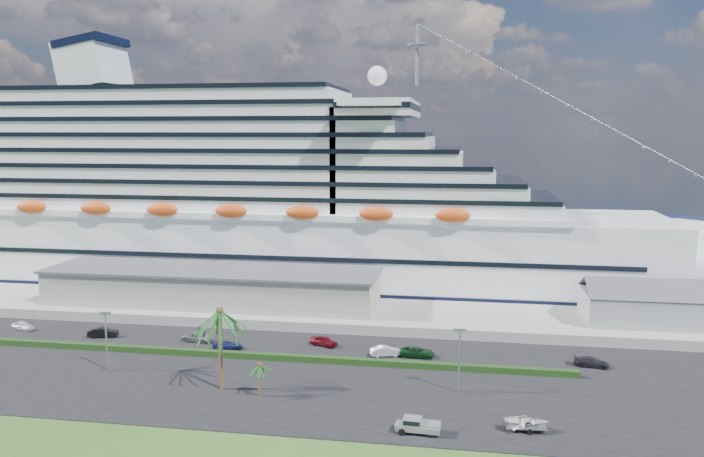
% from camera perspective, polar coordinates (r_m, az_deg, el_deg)
% --- Properties ---
extents(ground, '(420.00, 420.00, 0.00)m').
position_cam_1_polar(ground, '(85.47, -5.22, -14.57)').
color(ground, '#274617').
rests_on(ground, ground).
extents(asphalt_lot, '(140.00, 38.00, 0.12)m').
position_cam_1_polar(asphalt_lot, '(95.39, -3.50, -12.06)').
color(asphalt_lot, black).
rests_on(asphalt_lot, ground).
extents(wharf, '(240.00, 20.00, 1.80)m').
position_cam_1_polar(wharf, '(122.24, -0.41, -7.08)').
color(wharf, gray).
rests_on(wharf, ground).
extents(water, '(420.00, 160.00, 0.02)m').
position_cam_1_polar(water, '(209.80, 3.86, -0.96)').
color(water, black).
rests_on(water, ground).
extents(cruise_ship, '(191.00, 38.00, 54.00)m').
position_cam_1_polar(cruise_ship, '(147.25, -7.06, 1.71)').
color(cruise_ship, silver).
rests_on(cruise_ship, ground).
extents(terminal_building, '(61.00, 15.00, 6.30)m').
position_cam_1_polar(terminal_building, '(127.86, -11.55, -4.68)').
color(terminal_building, gray).
rests_on(terminal_building, wharf).
extents(port_shed, '(24.00, 12.31, 7.37)m').
position_cam_1_polar(port_shed, '(123.70, 24.18, -5.95)').
color(port_shed, gray).
rests_on(port_shed, wharf).
extents(hedge, '(88.00, 1.10, 0.90)m').
position_cam_1_polar(hedge, '(101.76, -7.32, -10.50)').
color(hedge, black).
rests_on(hedge, asphalt_lot).
extents(lamp_post_left, '(1.60, 0.35, 8.27)m').
position_cam_1_polar(lamp_post_left, '(100.99, -19.77, -8.23)').
color(lamp_post_left, gray).
rests_on(lamp_post_left, asphalt_lot).
extents(lamp_post_right, '(1.60, 0.35, 8.27)m').
position_cam_1_polar(lamp_post_right, '(88.58, 8.92, -10.13)').
color(lamp_post_right, gray).
rests_on(lamp_post_right, asphalt_lot).
extents(palm_tall, '(8.82, 8.82, 11.13)m').
position_cam_1_polar(palm_tall, '(89.00, -10.93, -7.49)').
color(palm_tall, '#47301E').
rests_on(palm_tall, ground).
extents(palm_short, '(3.53, 3.53, 4.56)m').
position_cam_1_polar(palm_short, '(87.58, -7.73, -11.48)').
color(palm_short, '#47301E').
rests_on(palm_short, ground).
extents(parked_car_0, '(4.42, 2.80, 1.40)m').
position_cam_1_polar(parked_car_0, '(127.51, -25.68, -7.30)').
color(parked_car_0, white).
rests_on(parked_car_0, asphalt_lot).
extents(parked_car_1, '(4.92, 2.76, 1.54)m').
position_cam_1_polar(parked_car_1, '(118.29, -19.98, -8.11)').
color(parked_car_1, black).
rests_on(parked_car_1, asphalt_lot).
extents(parked_car_2, '(5.23, 2.97, 1.38)m').
position_cam_1_polar(parked_car_2, '(111.71, -12.65, -8.80)').
color(parked_car_2, slate).
rests_on(parked_car_2, asphalt_lot).
extents(parked_car_3, '(4.91, 3.55, 1.32)m').
position_cam_1_polar(parked_car_3, '(106.79, -10.32, -9.54)').
color(parked_car_3, navy).
rests_on(parked_car_3, asphalt_lot).
extents(parked_car_4, '(4.77, 3.28, 1.51)m').
position_cam_1_polar(parked_car_4, '(107.01, -2.36, -9.33)').
color(parked_car_4, maroon).
rests_on(parked_car_4, asphalt_lot).
extents(parked_car_5, '(4.81, 2.89, 1.50)m').
position_cam_1_polar(parked_car_5, '(102.41, 2.83, -10.14)').
color(parked_car_5, silver).
rests_on(parked_car_5, asphalt_lot).
extents(parked_car_6, '(5.17, 2.58, 1.41)m').
position_cam_1_polar(parked_car_6, '(102.38, 5.44, -10.20)').
color(parked_car_6, '#0D3614').
rests_on(parked_car_6, asphalt_lot).
extents(parked_car_7, '(5.03, 2.70, 1.38)m').
position_cam_1_polar(parked_car_7, '(103.57, 19.28, -10.42)').
color(parked_car_7, '#242228').
rests_on(parked_car_7, asphalt_lot).
extents(pickup_truck, '(5.03, 2.10, 1.74)m').
position_cam_1_polar(pickup_truck, '(78.24, 5.45, -15.93)').
color(pickup_truck, black).
rests_on(pickup_truck, asphalt_lot).
extents(boat_trailer, '(5.62, 3.81, 1.59)m').
position_cam_1_polar(boat_trailer, '(80.62, 14.27, -15.33)').
color(boat_trailer, gray).
rests_on(boat_trailer, asphalt_lot).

